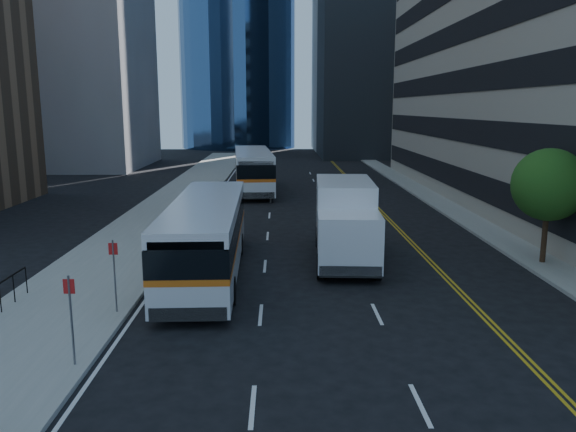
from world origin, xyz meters
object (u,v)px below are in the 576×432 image
at_px(bus_rear, 253,169).
at_px(box_truck, 345,220).
at_px(bus_front, 207,235).
at_px(street_tree, 549,185).

relative_size(bus_rear, box_truck, 1.75).
relative_size(bus_front, bus_rear, 0.92).
xyz_separation_m(bus_rear, box_truck, (5.24, -22.19, 0.04)).
relative_size(street_tree, bus_front, 0.41).
distance_m(bus_front, box_truck, 6.47).
height_order(street_tree, bus_front, street_tree).
height_order(bus_front, box_truck, box_truck).
bearing_deg(bus_front, bus_rear, 86.57).
bearing_deg(box_truck, bus_rear, 106.51).
bearing_deg(bus_front, box_truck, 18.57).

